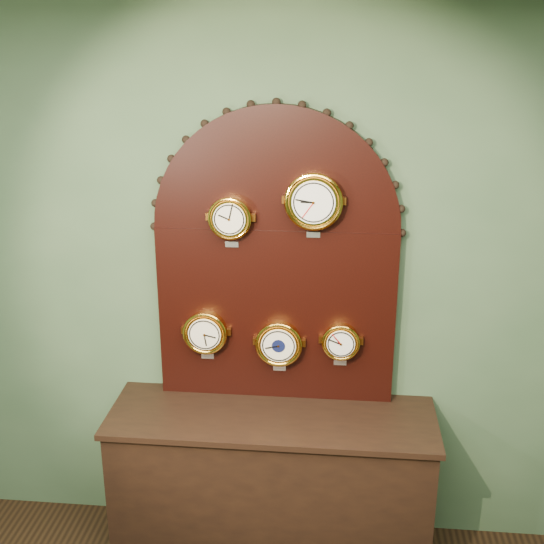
# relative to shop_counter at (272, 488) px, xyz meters

# --- Properties ---
(wall_back) EXTENTS (4.00, 0.00, 4.00)m
(wall_back) POSITION_rel_shop_counter_xyz_m (0.00, 0.27, 1.00)
(wall_back) COLOR #3E583C
(wall_back) RESTS_ON ground
(shop_counter) EXTENTS (1.60, 0.50, 0.80)m
(shop_counter) POSITION_rel_shop_counter_xyz_m (0.00, 0.00, 0.00)
(shop_counter) COLOR black
(shop_counter) RESTS_ON ground_plane
(display_board) EXTENTS (1.26, 0.06, 1.53)m
(display_board) POSITION_rel_shop_counter_xyz_m (0.00, 0.22, 1.23)
(display_board) COLOR black
(display_board) RESTS_ON shop_counter
(roman_clock) EXTENTS (0.21, 0.08, 0.26)m
(roman_clock) POSITION_rel_shop_counter_xyz_m (-0.21, 0.15, 1.40)
(roman_clock) COLOR gold
(roman_clock) RESTS_ON display_board
(arabic_clock) EXTENTS (0.28, 0.08, 0.32)m
(arabic_clock) POSITION_rel_shop_counter_xyz_m (0.18, 0.15, 1.49)
(arabic_clock) COLOR gold
(arabic_clock) RESTS_ON display_board
(hygrometer) EXTENTS (0.23, 0.08, 0.28)m
(hygrometer) POSITION_rel_shop_counter_xyz_m (-0.35, 0.15, 0.80)
(hygrometer) COLOR gold
(hygrometer) RESTS_ON display_board
(barometer) EXTENTS (0.24, 0.08, 0.29)m
(barometer) POSITION_rel_shop_counter_xyz_m (0.02, 0.15, 0.75)
(barometer) COLOR gold
(barometer) RESTS_ON display_board
(tide_clock) EXTENTS (0.19, 0.08, 0.24)m
(tide_clock) POSITION_rel_shop_counter_xyz_m (0.33, 0.15, 0.78)
(tide_clock) COLOR gold
(tide_clock) RESTS_ON display_board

